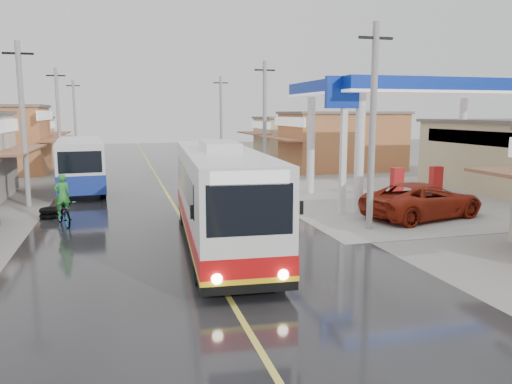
% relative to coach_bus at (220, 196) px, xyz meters
% --- Properties ---
extents(ground, '(120.00, 120.00, 0.00)m').
position_rel_coach_bus_xyz_m(ground, '(-0.80, 0.72, -1.75)').
color(ground, slate).
rests_on(ground, ground).
extents(road, '(12.00, 90.00, 0.02)m').
position_rel_coach_bus_xyz_m(road, '(-0.80, 15.72, -1.74)').
color(road, black).
rests_on(road, ground).
extents(centre_line, '(0.15, 90.00, 0.01)m').
position_rel_coach_bus_xyz_m(centre_line, '(-0.80, 15.72, -1.72)').
color(centre_line, '#D8CC4C').
rests_on(centre_line, road).
extents(shopfronts_right, '(11.00, 44.00, 4.80)m').
position_rel_coach_bus_xyz_m(shopfronts_right, '(14.20, 12.72, -1.75)').
color(shopfronts_right, '#B7B0A0').
rests_on(shopfronts_right, ground).
extents(utility_poles_left, '(1.60, 50.00, 8.00)m').
position_rel_coach_bus_xyz_m(utility_poles_left, '(-7.80, 16.72, -1.75)').
color(utility_poles_left, gray).
rests_on(utility_poles_left, ground).
extents(utility_poles_right, '(1.60, 36.00, 8.00)m').
position_rel_coach_bus_xyz_m(utility_poles_right, '(6.20, 15.72, -1.75)').
color(utility_poles_right, gray).
rests_on(utility_poles_right, ground).
extents(coach_bus, '(3.36, 11.73, 3.62)m').
position_rel_coach_bus_xyz_m(coach_bus, '(0.00, 0.00, 0.00)').
color(coach_bus, silver).
rests_on(coach_bus, road).
extents(second_bus, '(3.11, 9.26, 3.02)m').
position_rel_coach_bus_xyz_m(second_bus, '(-5.59, 14.16, -0.12)').
color(second_bus, silver).
rests_on(second_bus, road).
extents(jeepney, '(6.14, 3.89, 1.58)m').
position_rel_coach_bus_xyz_m(jeepney, '(9.52, 2.06, -0.96)').
color(jeepney, maroon).
rests_on(jeepney, ground).
extents(cyclist, '(1.31, 2.14, 2.18)m').
position_rel_coach_bus_xyz_m(cyclist, '(-5.63, 4.61, -1.03)').
color(cyclist, black).
rests_on(cyclist, ground).
extents(tyre_stack, '(0.93, 0.93, 0.48)m').
position_rel_coach_bus_xyz_m(tyre_stack, '(-6.38, 6.30, -1.51)').
color(tyre_stack, black).
rests_on(tyre_stack, ground).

